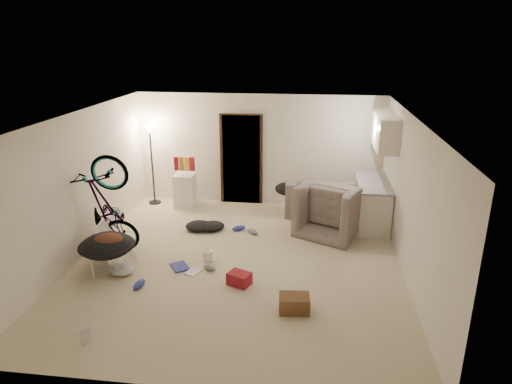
# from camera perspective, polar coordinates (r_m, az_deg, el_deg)

# --- Properties ---
(floor) EXTENTS (5.50, 6.00, 0.02)m
(floor) POSITION_cam_1_polar(r_m,az_deg,el_deg) (7.95, -2.24, -8.82)
(floor) COLOR beige
(floor) RESTS_ON ground
(ceiling) EXTENTS (5.50, 6.00, 0.02)m
(ceiling) POSITION_cam_1_polar(r_m,az_deg,el_deg) (7.13, -2.50, 9.40)
(ceiling) COLOR white
(ceiling) RESTS_ON wall_back
(wall_back) EXTENTS (5.50, 0.02, 2.50)m
(wall_back) POSITION_cam_1_polar(r_m,az_deg,el_deg) (10.30, 0.41, 5.27)
(wall_back) COLOR white
(wall_back) RESTS_ON floor
(wall_front) EXTENTS (5.50, 0.02, 2.50)m
(wall_front) POSITION_cam_1_polar(r_m,az_deg,el_deg) (4.77, -8.47, -12.12)
(wall_front) COLOR white
(wall_front) RESTS_ON floor
(wall_left) EXTENTS (0.02, 6.00, 2.50)m
(wall_left) POSITION_cam_1_polar(r_m,az_deg,el_deg) (8.34, -21.41, 0.59)
(wall_left) COLOR white
(wall_left) RESTS_ON floor
(wall_right) EXTENTS (0.02, 6.00, 2.50)m
(wall_right) POSITION_cam_1_polar(r_m,az_deg,el_deg) (7.51, 18.88, -1.08)
(wall_right) COLOR white
(wall_right) RESTS_ON floor
(doorway) EXTENTS (0.85, 0.10, 2.04)m
(doorway) POSITION_cam_1_polar(r_m,az_deg,el_deg) (10.37, -1.82, 4.05)
(doorway) COLOR black
(doorway) RESTS_ON floor
(door_trim) EXTENTS (0.97, 0.04, 2.10)m
(door_trim) POSITION_cam_1_polar(r_m,az_deg,el_deg) (10.35, -1.85, 4.01)
(door_trim) COLOR black
(door_trim) RESTS_ON floor
(floor_lamp) EXTENTS (0.28, 0.28, 1.81)m
(floor_lamp) POSITION_cam_1_polar(r_m,az_deg,el_deg) (10.50, -13.01, 5.37)
(floor_lamp) COLOR black
(floor_lamp) RESTS_ON floor
(kitchen_counter) EXTENTS (0.60, 1.50, 0.88)m
(kitchen_counter) POSITION_cam_1_polar(r_m,az_deg,el_deg) (9.58, 14.24, -1.47)
(kitchen_counter) COLOR silver
(kitchen_counter) RESTS_ON floor
(counter_top) EXTENTS (0.64, 1.54, 0.04)m
(counter_top) POSITION_cam_1_polar(r_m,az_deg,el_deg) (9.44, 14.46, 1.15)
(counter_top) COLOR gray
(counter_top) RESTS_ON kitchen_counter
(kitchen_uppers) EXTENTS (0.38, 1.40, 0.65)m
(kitchen_uppers) POSITION_cam_1_polar(r_m,az_deg,el_deg) (9.20, 15.81, 7.35)
(kitchen_uppers) COLOR silver
(kitchen_uppers) RESTS_ON wall_right
(sofa) EXTENTS (2.00, 0.83, 0.58)m
(sofa) POSITION_cam_1_polar(r_m,az_deg,el_deg) (9.99, 9.41, -1.21)
(sofa) COLOR #343A33
(sofa) RESTS_ON floor
(armchair) EXTENTS (1.48, 1.41, 0.75)m
(armchair) POSITION_cam_1_polar(r_m,az_deg,el_deg) (9.14, 9.82, -2.61)
(armchair) COLOR #343A33
(armchair) RESTS_ON floor
(bicycle) EXTENTS (1.91, 0.87, 1.09)m
(bicycle) POSITION_cam_1_polar(r_m,az_deg,el_deg) (8.43, -17.89, -4.28)
(bicycle) COLOR black
(bicycle) RESTS_ON floor
(book_asset) EXTENTS (0.26, 0.24, 0.02)m
(book_asset) POSITION_cam_1_polar(r_m,az_deg,el_deg) (6.43, -20.99, -17.50)
(book_asset) COLOR maroon
(book_asset) RESTS_ON floor
(mini_fridge) EXTENTS (0.45, 0.45, 0.75)m
(mini_fridge) POSITION_cam_1_polar(r_m,az_deg,el_deg) (10.43, -8.86, 0.22)
(mini_fridge) COLOR white
(mini_fridge) RESTS_ON floor
(snack_box_0) EXTENTS (0.12, 0.10, 0.30)m
(snack_box_0) POSITION_cam_1_polar(r_m,az_deg,el_deg) (10.30, -9.95, 3.54)
(snack_box_0) COLOR maroon
(snack_box_0) RESTS_ON mini_fridge
(snack_box_1) EXTENTS (0.11, 0.09, 0.30)m
(snack_box_1) POSITION_cam_1_polar(r_m,az_deg,el_deg) (10.26, -9.30, 3.53)
(snack_box_1) COLOR orange
(snack_box_1) RESTS_ON mini_fridge
(snack_box_2) EXTENTS (0.12, 0.10, 0.30)m
(snack_box_2) POSITION_cam_1_polar(r_m,az_deg,el_deg) (10.23, -8.66, 3.51)
(snack_box_2) COLOR yellow
(snack_box_2) RESTS_ON mini_fridge
(snack_box_3) EXTENTS (0.12, 0.09, 0.30)m
(snack_box_3) POSITION_cam_1_polar(r_m,az_deg,el_deg) (10.20, -8.01, 3.49)
(snack_box_3) COLOR maroon
(snack_box_3) RESTS_ON mini_fridge
(saucer_chair) EXTENTS (0.91, 0.91, 0.64)m
(saucer_chair) POSITION_cam_1_polar(r_m,az_deg,el_deg) (7.87, -18.09, -6.94)
(saucer_chair) COLOR silver
(saucer_chair) RESTS_ON floor
(hoodie) EXTENTS (0.52, 0.45, 0.22)m
(hoodie) POSITION_cam_1_polar(r_m,az_deg,el_deg) (7.74, -17.99, -5.76)
(hoodie) COLOR #4B2719
(hoodie) RESTS_ON saucer_chair
(sofa_drape) EXTENTS (0.61, 0.52, 0.28)m
(sofa_drape) POSITION_cam_1_polar(r_m,az_deg,el_deg) (9.91, 3.99, 0.38)
(sofa_drape) COLOR black
(sofa_drape) RESTS_ON sofa
(tv_box) EXTENTS (0.35, 0.96, 0.63)m
(tv_box) POSITION_cam_1_polar(r_m,az_deg,el_deg) (8.47, -17.86, -5.54)
(tv_box) COLOR silver
(tv_box) RESTS_ON floor
(drink_case_a) EXTENTS (0.45, 0.34, 0.24)m
(drink_case_a) POSITION_cam_1_polar(r_m,az_deg,el_deg) (6.63, 4.81, -13.72)
(drink_case_a) COLOR brown
(drink_case_a) RESTS_ON floor
(drink_case_b) EXTENTS (0.41, 0.37, 0.20)m
(drink_case_b) POSITION_cam_1_polar(r_m,az_deg,el_deg) (7.25, -2.10, -10.77)
(drink_case_b) COLOR maroon
(drink_case_b) RESTS_ON floor
(juicer) EXTENTS (0.17, 0.17, 0.25)m
(juicer) POSITION_cam_1_polar(r_m,az_deg,el_deg) (7.99, -5.98, -7.84)
(juicer) COLOR white
(juicer) RESTS_ON floor
(newspaper) EXTENTS (0.60, 0.69, 0.01)m
(newspaper) POSITION_cam_1_polar(r_m,az_deg,el_deg) (9.69, -4.39, -3.45)
(newspaper) COLOR #AFAAA1
(newspaper) RESTS_ON floor
(book_blue) EXTENTS (0.39, 0.41, 0.03)m
(book_blue) POSITION_cam_1_polar(r_m,az_deg,el_deg) (7.86, -9.50, -9.20)
(book_blue) COLOR #293295
(book_blue) RESTS_ON floor
(book_white) EXTENTS (0.28, 0.31, 0.02)m
(book_white) POSITION_cam_1_polar(r_m,az_deg,el_deg) (7.68, -7.88, -9.87)
(book_white) COLOR silver
(book_white) RESTS_ON floor
(shoe_0) EXTENTS (0.31, 0.26, 0.11)m
(shoe_0) POSITION_cam_1_polar(r_m,az_deg,el_deg) (9.13, -2.16, -4.53)
(shoe_0) COLOR #293295
(shoe_0) RESTS_ON floor
(shoe_1) EXTENTS (0.28, 0.27, 0.10)m
(shoe_1) POSITION_cam_1_polar(r_m,az_deg,el_deg) (8.97, -0.43, -4.98)
(shoe_1) COLOR slate
(shoe_1) RESTS_ON floor
(shoe_2) EXTENTS (0.17, 0.31, 0.11)m
(shoe_2) POSITION_cam_1_polar(r_m,az_deg,el_deg) (7.41, -14.43, -11.12)
(shoe_2) COLOR #293295
(shoe_2) RESTS_ON floor
(shoe_3) EXTENTS (0.26, 0.19, 0.09)m
(shoe_3) POSITION_cam_1_polar(r_m,az_deg,el_deg) (7.70, -5.84, -9.40)
(shoe_3) COLOR slate
(shoe_3) RESTS_ON floor
(clothes_lump_a) EXTENTS (0.60, 0.54, 0.17)m
(clothes_lump_a) POSITION_cam_1_polar(r_m,az_deg,el_deg) (9.22, -7.17, -4.21)
(clothes_lump_a) COLOR black
(clothes_lump_a) RESTS_ON floor
(clothes_lump_b) EXTENTS (0.66, 0.64, 0.16)m
(clothes_lump_b) POSITION_cam_1_polar(r_m,az_deg,el_deg) (9.19, -5.55, -4.27)
(clothes_lump_b) COLOR black
(clothes_lump_b) RESTS_ON floor
(clothes_lump_c) EXTENTS (0.57, 0.55, 0.14)m
(clothes_lump_c) POSITION_cam_1_polar(r_m,az_deg,el_deg) (7.88, -16.41, -9.25)
(clothes_lump_c) COLOR silver
(clothes_lump_c) RESTS_ON floor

